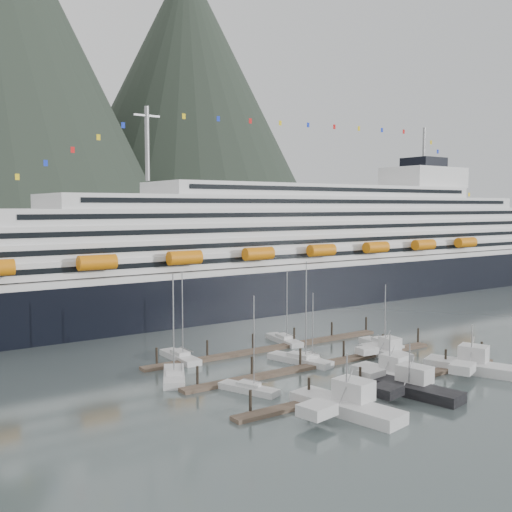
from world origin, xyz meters
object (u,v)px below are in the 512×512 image
at_px(sailboat_e, 180,357).
at_px(trawler_d, 471,366).
at_px(trawler_a, 345,406).
at_px(trawler_c, 408,387).
at_px(sailboat_h, 381,344).
at_px(sailboat_b, 249,389).
at_px(sailboat_c, 309,360).
at_px(trawler_e, 385,352).
at_px(sailboat_g, 284,340).
at_px(trawler_b, 389,374).
at_px(cruise_ship, 292,256).
at_px(sailboat_a, 174,377).
at_px(sailboat_d, 300,360).

relative_size(sailboat_e, trawler_d, 1.08).
relative_size(trawler_a, trawler_c, 1.02).
bearing_deg(sailboat_h, sailboat_b, 107.43).
relative_size(sailboat_c, trawler_e, 1.12).
height_order(sailboat_g, trawler_a, sailboat_g).
xyz_separation_m(sailboat_b, sailboat_e, (0.16, 20.18, 0.02)).
relative_size(sailboat_g, trawler_b, 1.16).
bearing_deg(sailboat_e, sailboat_g, -88.58).
relative_size(cruise_ship, trawler_b, 18.07).
bearing_deg(trawler_c, cruise_ship, -37.74).
relative_size(sailboat_g, trawler_d, 0.97).
bearing_deg(sailboat_h, trawler_e, 142.02).
bearing_deg(sailboat_g, trawler_b, -175.99).
xyz_separation_m(sailboat_h, trawler_c, (-16.80, -20.96, 0.52)).
bearing_deg(sailboat_a, sailboat_c, -72.66).
bearing_deg(sailboat_b, trawler_c, -148.51).
relative_size(cruise_ship, trawler_c, 14.13).
bearing_deg(sailboat_h, trawler_a, 130.69).
xyz_separation_m(trawler_b, trawler_e, (9.37, 9.68, -0.07)).
relative_size(sailboat_a, sailboat_b, 1.19).
bearing_deg(sailboat_h, cruise_ship, -16.53).
distance_m(sailboat_h, trawler_e, 7.12).
bearing_deg(cruise_ship, sailboat_c, -125.33).
relative_size(cruise_ship, sailboat_b, 15.63).
height_order(sailboat_b, trawler_e, sailboat_b).
xyz_separation_m(sailboat_h, trawler_d, (-0.96, -19.14, 0.57)).
bearing_deg(sailboat_c, trawler_e, -104.26).
xyz_separation_m(sailboat_a, trawler_a, (10.60, -24.22, 0.54)).
bearing_deg(trawler_a, sailboat_a, 13.00).
xyz_separation_m(trawler_a, trawler_b, (14.73, 6.81, -0.07)).
height_order(sailboat_h, trawler_d, sailboat_h).
distance_m(trawler_a, trawler_d, 27.98).
relative_size(sailboat_b, sailboat_c, 1.15).
height_order(cruise_ship, sailboat_g, cruise_ship).
bearing_deg(sailboat_c, sailboat_d, 75.72).
bearing_deg(trawler_d, sailboat_g, -2.50).
height_order(sailboat_a, trawler_a, sailboat_a).
relative_size(sailboat_h, trawler_b, 1.00).
height_order(trawler_b, trawler_c, trawler_c).
bearing_deg(sailboat_c, trawler_b, -162.70).
bearing_deg(trawler_b, sailboat_g, -11.76).
xyz_separation_m(sailboat_d, trawler_e, (14.08, -4.72, 0.41)).
distance_m(trawler_a, trawler_e, 29.20).
bearing_deg(trawler_e, sailboat_a, 83.08).
xyz_separation_m(sailboat_c, trawler_c, (0.50, -19.87, 0.53)).
xyz_separation_m(sailboat_a, sailboat_e, (5.83, 9.44, -0.03)).
relative_size(cruise_ship, sailboat_d, 12.56).
xyz_separation_m(sailboat_c, trawler_d, (16.34, -18.05, 0.58)).
relative_size(sailboat_b, trawler_a, 0.89).
bearing_deg(trawler_c, sailboat_b, 42.00).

